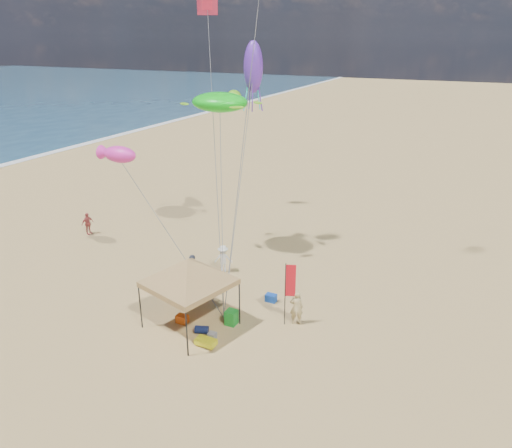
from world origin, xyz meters
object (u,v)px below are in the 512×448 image
object	(u,v)px
chair_yellow	(183,293)
person_far_a	(88,223)
beach_cart	(206,342)
feather_flag	(289,284)
chair_green	(231,317)
person_near_b	(194,270)
cooler_red	(182,319)
person_near_a	(296,307)
canopy_tent	(188,261)
cooler_blue	(271,298)
person_near_c	(223,259)

from	to	relation	value
chair_yellow	person_far_a	bearing A→B (deg)	156.90
beach_cart	feather_flag	bearing A→B (deg)	49.87
chair_green	person_near_b	distance (m)	4.49
person_near_b	person_far_a	size ratio (longest dim) A/B	1.12
feather_flag	chair_yellow	bearing A→B (deg)	-178.55
feather_flag	person_near_b	size ratio (longest dim) A/B	1.87
cooler_red	chair_green	bearing A→B (deg)	22.45
person_near_a	person_near_b	distance (m)	6.44
canopy_tent	person_far_a	size ratio (longest dim) A/B	4.10
feather_flag	cooler_red	bearing A→B (deg)	-156.32
cooler_red	person_near_b	xyz separation A→B (m)	(-1.53, 3.44, 0.65)
cooler_red	person_far_a	world-z (taller)	person_far_a
person_near_a	person_far_a	size ratio (longest dim) A/B	1.14
chair_yellow	person_near_b	distance (m)	1.73
cooler_red	chair_yellow	bearing A→B (deg)	121.92
canopy_tent	person_near_a	size ratio (longest dim) A/B	3.59
cooler_red	person_near_b	world-z (taller)	person_near_b
cooler_blue	person_near_c	distance (m)	4.23
chair_yellow	person_near_b	xyz separation A→B (m)	(-0.39, 1.61, 0.49)
beach_cart	person_near_a	bearing A→B (deg)	48.97
beach_cart	person_near_b	size ratio (longest dim) A/B	0.54
cooler_blue	person_far_a	world-z (taller)	person_far_a
cooler_red	person_near_c	distance (m)	5.49
cooler_red	person_far_a	bearing A→B (deg)	151.58
cooler_red	beach_cart	world-z (taller)	cooler_red
person_near_a	feather_flag	bearing A→B (deg)	19.40
feather_flag	chair_green	world-z (taller)	feather_flag
cooler_blue	person_near_c	world-z (taller)	person_near_c
feather_flag	beach_cart	xyz separation A→B (m)	(-2.57, -3.05, -1.89)
chair_yellow	person_far_a	world-z (taller)	person_far_a
feather_flag	person_near_b	distance (m)	6.33
chair_yellow	person_near_c	distance (m)	3.61
person_far_a	person_near_b	bearing A→B (deg)	-93.91
beach_cart	person_far_a	xyz separation A→B (m)	(-13.64, 7.42, 0.55)
chair_green	chair_yellow	distance (m)	3.40
cooler_blue	person_near_b	size ratio (longest dim) A/B	0.32
chair_yellow	beach_cart	size ratio (longest dim) A/B	0.78
canopy_tent	person_near_b	bearing A→B (deg)	120.44
feather_flag	chair_yellow	size ratio (longest dim) A/B	4.47
chair_green	person_near_c	bearing A→B (deg)	123.00
cooler_blue	person_near_a	size ratio (longest dim) A/B	0.32
chair_yellow	person_far_a	xyz separation A→B (m)	(-10.58, 4.51, 0.40)
person_near_a	beach_cart	bearing A→B (deg)	28.69
feather_flag	beach_cart	world-z (taller)	feather_flag
feather_flag	cooler_red	xyz separation A→B (m)	(-4.50, -1.97, -1.90)
feather_flag	person_near_b	bearing A→B (deg)	166.31
canopy_tent	beach_cart	xyz separation A→B (m)	(1.41, -1.04, -3.08)
person_near_c	person_near_b	bearing A→B (deg)	45.30
cooler_blue	chair_green	xyz separation A→B (m)	(-0.82, -2.67, 0.16)
cooler_red	person_near_a	xyz separation A→B (m)	(4.79, 2.22, 0.67)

